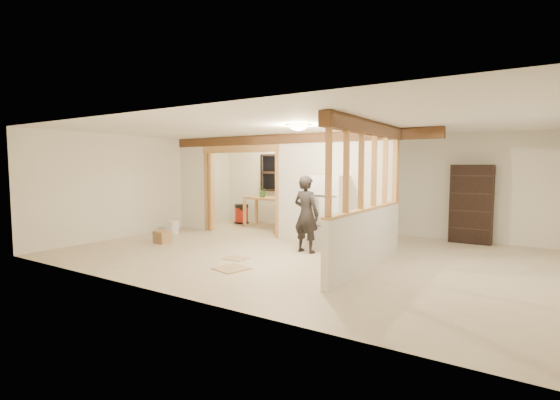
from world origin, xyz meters
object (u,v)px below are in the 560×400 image
Objects in this scene: work_table at (268,213)px; bookshelf at (471,204)px; shop_vac at (242,214)px; refrigerator at (331,212)px; woman at (306,214)px.

bookshelf is (5.16, 0.58, 0.46)m from work_table.
work_table reaches higher than shop_vac.
refrigerator is 4.34m from shop_vac.
work_table is 2.30× the size of shop_vac.
bookshelf is at bearing -126.00° from woman.
bookshelf is (6.33, 0.33, 0.59)m from shop_vac.
work_table is 5.21m from bookshelf.
woman is 3.93m from bookshelf.
work_table is (-2.72, 1.62, -0.34)m from refrigerator.
shop_vac is (-3.89, 1.87, -0.47)m from refrigerator.
shop_vac is (-1.17, 0.25, -0.13)m from work_table.
refrigerator is 3.28m from bookshelf.
woman reaches higher than shop_vac.
shop_vac is at bearing -179.95° from work_table.
woman is 3.44m from work_table.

